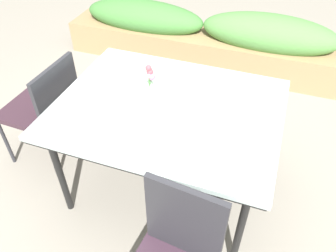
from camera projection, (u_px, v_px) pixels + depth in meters
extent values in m
plane|color=gray|center=(164.00, 178.00, 2.66)|extent=(12.00, 12.00, 0.00)
cube|color=#B2C6C1|center=(168.00, 108.00, 2.12)|extent=(1.41, 1.11, 0.03)
cube|color=black|center=(168.00, 111.00, 2.14)|extent=(1.38, 1.09, 0.02)
cylinder|color=black|center=(60.00, 174.00, 2.21)|extent=(0.05, 0.05, 0.74)
cylinder|color=black|center=(240.00, 228.00, 1.91)|extent=(0.05, 0.05, 0.74)
cylinder|color=black|center=(119.00, 98.00, 2.84)|extent=(0.05, 0.05, 0.74)
cylinder|color=black|center=(262.00, 130.00, 2.54)|extent=(0.05, 0.05, 0.74)
cube|color=#3A242F|center=(39.00, 108.00, 2.57)|extent=(0.50, 0.50, 0.04)
cube|color=#2D2D33|center=(57.00, 92.00, 2.37)|extent=(0.05, 0.46, 0.41)
cylinder|color=#2D2D33|center=(6.00, 142.00, 2.64)|extent=(0.03, 0.03, 0.46)
cylinder|color=#2D2D33|center=(41.00, 109.00, 2.95)|extent=(0.03, 0.03, 0.46)
cylinder|color=#2D2D33|center=(52.00, 156.00, 2.52)|extent=(0.03, 0.03, 0.46)
cylinder|color=#2D2D33|center=(84.00, 121.00, 2.82)|extent=(0.03, 0.03, 0.46)
cube|color=#2D2D33|center=(184.00, 222.00, 1.56)|extent=(0.39, 0.07, 0.49)
cylinder|color=silver|center=(150.00, 93.00, 2.12)|extent=(0.06, 0.06, 0.10)
cylinder|color=#569347|center=(150.00, 81.00, 2.08)|extent=(0.01, 0.01, 0.14)
sphere|color=#DB4C56|center=(150.00, 72.00, 2.03)|extent=(0.04, 0.04, 0.04)
cylinder|color=#569347|center=(149.00, 84.00, 2.07)|extent=(0.01, 0.00, 0.12)
sphere|color=#EFCC4C|center=(149.00, 76.00, 2.04)|extent=(0.03, 0.03, 0.03)
cylinder|color=#569347|center=(149.00, 79.00, 2.07)|extent=(0.01, 0.01, 0.16)
sphere|color=#DB4C56|center=(148.00, 68.00, 2.01)|extent=(0.04, 0.04, 0.04)
cylinder|color=#569347|center=(149.00, 84.00, 2.07)|extent=(0.01, 0.00, 0.12)
sphere|color=pink|center=(149.00, 76.00, 2.03)|extent=(0.03, 0.03, 0.03)
cylinder|color=#569347|center=(152.00, 84.00, 2.08)|extent=(0.01, 0.01, 0.11)
sphere|color=pink|center=(152.00, 77.00, 2.04)|extent=(0.04, 0.04, 0.04)
cube|color=#9E7F56|center=(202.00, 48.00, 3.88)|extent=(3.17, 0.54, 0.36)
ellipsoid|color=#47843D|center=(144.00, 16.00, 3.87)|extent=(1.43, 0.49, 0.36)
ellipsoid|color=#569347|center=(269.00, 34.00, 3.50)|extent=(1.43, 0.49, 0.40)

